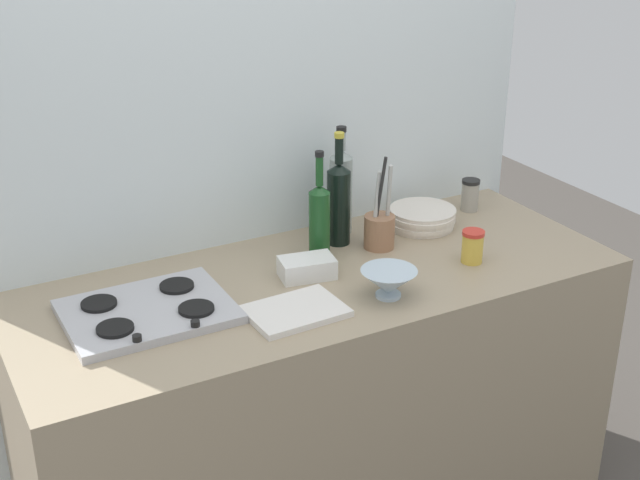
{
  "coord_description": "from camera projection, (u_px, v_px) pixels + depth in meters",
  "views": [
    {
      "loc": [
        -1.09,
        -2.01,
        2.04
      ],
      "look_at": [
        0.0,
        0.0,
        1.02
      ],
      "focal_mm": 48.95,
      "sensor_mm": 36.0,
      "label": 1
    }
  ],
  "objects": [
    {
      "name": "wine_bottle_mid_right",
      "position": [
        319.0,
        219.0,
        2.62
      ],
      "size": [
        0.07,
        0.07,
        0.34
      ],
      "color": "#19471E",
      "rests_on": "counter_block"
    },
    {
      "name": "wine_bottle_mid_left",
      "position": [
        341.0,
        190.0,
        2.8
      ],
      "size": [
        0.07,
        0.07,
        0.36
      ],
      "color": "gray",
      "rests_on": "counter_block"
    },
    {
      "name": "cutting_board",
      "position": [
        295.0,
        311.0,
        2.34
      ],
      "size": [
        0.26,
        0.2,
        0.02
      ],
      "primitive_type": "cube",
      "rotation": [
        0.0,
        0.0,
        0.04
      ],
      "color": "silver",
      "rests_on": "counter_block"
    },
    {
      "name": "mixing_bowl",
      "position": [
        389.0,
        282.0,
        2.42
      ],
      "size": [
        0.16,
        0.16,
        0.08
      ],
      "color": "silver",
      "rests_on": "counter_block"
    },
    {
      "name": "plate_stack",
      "position": [
        422.0,
        218.0,
        2.88
      ],
      "size": [
        0.23,
        0.23,
        0.06
      ],
      "color": "silver",
      "rests_on": "counter_block"
    },
    {
      "name": "backsplash_panel",
      "position": [
        262.0,
        133.0,
        2.72
      ],
      "size": [
        1.9,
        0.06,
        2.47
      ],
      "primitive_type": "cube",
      "color": "silver",
      "rests_on": "ground"
    },
    {
      "name": "butter_dish",
      "position": [
        307.0,
        268.0,
        2.54
      ],
      "size": [
        0.17,
        0.12,
        0.06
      ],
      "primitive_type": "cube",
      "rotation": [
        0.0,
        0.0,
        -0.18
      ],
      "color": "white",
      "rests_on": "counter_block"
    },
    {
      "name": "wine_bottle_leftmost",
      "position": [
        339.0,
        201.0,
        2.72
      ],
      "size": [
        0.07,
        0.07,
        0.36
      ],
      "color": "black",
      "rests_on": "counter_block"
    },
    {
      "name": "stovetop_hob",
      "position": [
        148.0,
        311.0,
        2.33
      ],
      "size": [
        0.44,
        0.34,
        0.04
      ],
      "color": "#B2B2B7",
      "rests_on": "counter_block"
    },
    {
      "name": "counter_block",
      "position": [
        320.0,
        406.0,
        2.73
      ],
      "size": [
        1.8,
        0.7,
        0.9
      ],
      "primitive_type": "cube",
      "color": "tan",
      "rests_on": "ground"
    },
    {
      "name": "utensil_crock",
      "position": [
        380.0,
        229.0,
        2.72
      ],
      "size": [
        0.1,
        0.1,
        0.3
      ],
      "color": "#996B4C",
      "rests_on": "counter_block"
    },
    {
      "name": "condiment_jar_front",
      "position": [
        470.0,
        195.0,
        3.0
      ],
      "size": [
        0.06,
        0.06,
        0.11
      ],
      "color": "#9E998C",
      "rests_on": "counter_block"
    },
    {
      "name": "condiment_jar_rear",
      "position": [
        472.0,
        246.0,
        2.63
      ],
      "size": [
        0.07,
        0.07,
        0.1
      ],
      "color": "gold",
      "rests_on": "counter_block"
    }
  ]
}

